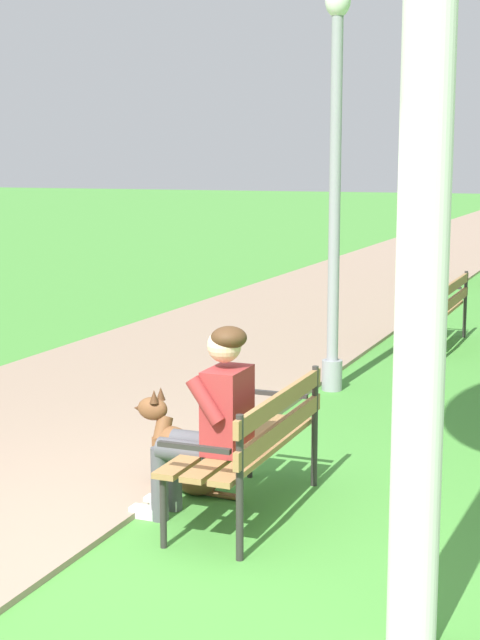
{
  "coord_description": "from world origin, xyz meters",
  "views": [
    {
      "loc": [
        2.49,
        -4.66,
        2.25
      ],
      "look_at": [
        -0.56,
        2.89,
        0.9
      ],
      "focal_mm": 54.83,
      "sensor_mm": 36.0,
      "label": 1
    }
  ],
  "objects_px": {
    "park_bench_mid": "(441,304)",
    "dog_brown": "(183,455)",
    "lamp_post_near": "(335,185)",
    "park_bench_near": "(254,438)",
    "person_seated_on_near_bench": "(211,416)"
  },
  "relations": [
    {
      "from": "lamp_post_near",
      "to": "park_bench_mid",
      "type": "bearing_deg",
      "value": 78.35
    },
    {
      "from": "park_bench_mid",
      "to": "person_seated_on_near_bench",
      "type": "bearing_deg",
      "value": -92.17
    },
    {
      "from": "park_bench_near",
      "to": "lamp_post_near",
      "type": "distance_m",
      "value": 3.81
    },
    {
      "from": "park_bench_near",
      "to": "person_seated_on_near_bench",
      "type": "height_order",
      "value": "person_seated_on_near_bench"
    },
    {
      "from": "park_bench_mid",
      "to": "dog_brown",
      "type": "height_order",
      "value": "park_bench_mid"
    },
    {
      "from": "park_bench_mid",
      "to": "dog_brown",
      "type": "relative_size",
      "value": 1.8
    },
    {
      "from": "person_seated_on_near_bench",
      "to": "dog_brown",
      "type": "bearing_deg",
      "value": 133.02
    },
    {
      "from": "park_bench_near",
      "to": "park_bench_mid",
      "type": "xyz_separation_m",
      "value": [
        0.03,
        6.16,
        0.0
      ]
    },
    {
      "from": "person_seated_on_near_bench",
      "to": "lamp_post_near",
      "type": "relative_size",
      "value": 0.32
    },
    {
      "from": "park_bench_mid",
      "to": "dog_brown",
      "type": "bearing_deg",
      "value": -96.11
    },
    {
      "from": "park_bench_near",
      "to": "park_bench_mid",
      "type": "distance_m",
      "value": 6.16
    },
    {
      "from": "dog_brown",
      "to": "lamp_post_near",
      "type": "distance_m",
      "value": 3.68
    },
    {
      "from": "dog_brown",
      "to": "lamp_post_near",
      "type": "xyz_separation_m",
      "value": [
        0.08,
        3.24,
        1.74
      ]
    },
    {
      "from": "park_bench_mid",
      "to": "park_bench_near",
      "type": "bearing_deg",
      "value": -90.31
    },
    {
      "from": "park_bench_near",
      "to": "park_bench_mid",
      "type": "bearing_deg",
      "value": 89.69
    }
  ]
}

